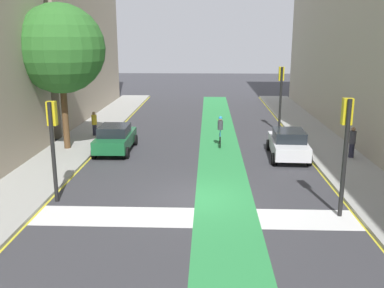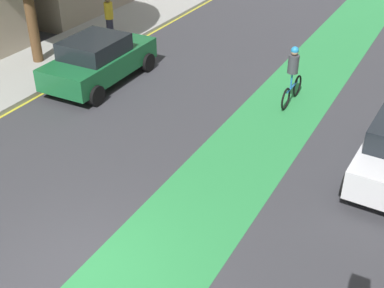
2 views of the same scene
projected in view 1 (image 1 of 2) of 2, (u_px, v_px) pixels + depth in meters
name	position (u px, v px, depth m)	size (l,w,h in m)	color
ground_plane	(196.00, 198.00, 17.73)	(120.00, 120.00, 0.00)	#38383D
bike_lane_paint	(224.00, 198.00, 17.69)	(2.40, 60.00, 0.01)	#2D8C47
crosswalk_band	(195.00, 217.00, 15.79)	(12.00, 1.80, 0.01)	silver
sidewalk_left	(18.00, 193.00, 17.99)	(3.00, 60.00, 0.15)	#9E9E99
curb_stripe_left	(54.00, 196.00, 17.95)	(0.16, 60.00, 0.01)	yellow
sidewalk_right	(380.00, 199.00, 17.43)	(3.00, 60.00, 0.15)	#9E9E99
curb_stripe_right	(343.00, 200.00, 17.50)	(0.16, 60.00, 0.01)	yellow
traffic_signal_near_right	(346.00, 135.00, 15.31)	(0.35, 0.52, 4.38)	black
traffic_signal_near_left	(53.00, 132.00, 16.77)	(0.35, 0.52, 4.05)	black
traffic_signal_far_right	(281.00, 86.00, 29.48)	(0.35, 0.52, 4.45)	black
car_green_left_far	(115.00, 138.00, 24.59)	(2.06, 4.22, 1.57)	#196033
car_white_right_far	(288.00, 144.00, 23.33)	(2.17, 4.27, 1.57)	silver
cyclist_in_lane	(220.00, 130.00, 25.78)	(0.32, 1.73, 1.86)	black
pedestrian_sidewalk_right_a	(352.00, 142.00, 22.86)	(0.34, 0.34, 1.67)	#262638
pedestrian_sidewalk_left_a	(94.00, 123.00, 27.97)	(0.34, 0.34, 1.57)	#262638
street_tree_near	(60.00, 49.00, 23.60)	(4.94, 4.94, 8.14)	brown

